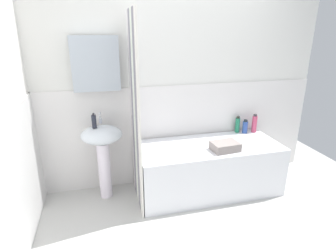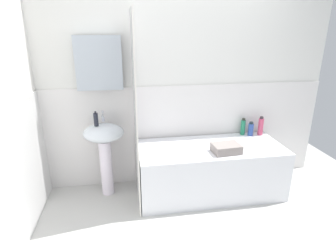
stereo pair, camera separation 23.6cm
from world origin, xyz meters
name	(u,v)px [view 1 (the left image)]	position (x,y,z in m)	size (l,w,h in m)	color
ground_plane	(210,247)	(0.00, 0.00, -0.02)	(4.80, 5.60, 0.04)	beige
wall_back_tiled	(169,90)	(-0.05, 1.26, 1.14)	(3.60, 0.18, 2.40)	silver
wall_left_tiled	(1,130)	(-1.57, 0.34, 1.12)	(0.07, 1.81, 2.40)	silver
sink	(103,146)	(-0.86, 1.03, 0.62)	(0.44, 0.34, 0.85)	white
faucet	(100,118)	(-0.86, 1.11, 0.91)	(0.03, 0.12, 0.12)	silver
soap_dispenser	(94,121)	(-0.92, 0.99, 0.92)	(0.05, 0.05, 0.16)	#212430
bathtub	(208,168)	(0.31, 0.87, 0.29)	(1.62, 0.70, 0.58)	white
shower_curtain	(135,114)	(-0.51, 0.87, 1.00)	(0.01, 0.70, 2.00)	white
shampoo_bottle	(254,124)	(1.02, 1.12, 0.69)	(0.06, 0.06, 0.23)	#CA4566
body_wash_bottle	(245,127)	(0.90, 1.12, 0.66)	(0.06, 0.06, 0.17)	#2D4A97
conditioner_bottle	(237,125)	(0.81, 1.17, 0.67)	(0.06, 0.06, 0.21)	#1F7853
towel_folded	(225,146)	(0.42, 0.70, 0.62)	(0.29, 0.21, 0.09)	gray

